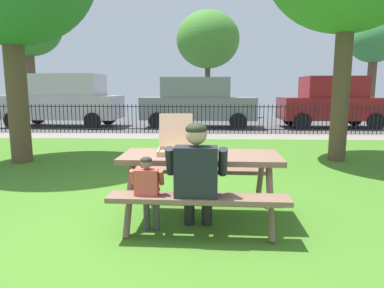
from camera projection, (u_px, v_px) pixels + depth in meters
name	position (u px, v px, depth m)	size (l,w,h in m)	color
ground	(163.00, 180.00, 5.78)	(28.00, 12.10, 0.02)	#457A24
cobblestone_walkway	(184.00, 136.00, 11.05)	(28.00, 1.40, 0.01)	gray
street_asphalt	(190.00, 123.00, 15.15)	(28.00, 6.91, 0.01)	#515154
picnic_table_foreground	(201.00, 169.00, 3.94)	(1.84, 1.53, 0.79)	#7F5D4B
pizza_box_open	(176.00, 145.00, 4.00)	(0.43, 0.49, 0.45)	tan
adult_at_table	(197.00, 175.00, 3.44)	(0.62, 0.60, 1.19)	#252525
child_at_table	(148.00, 188.00, 3.47)	(0.34, 0.33, 0.85)	#484848
iron_fence_streetside	(185.00, 119.00, 11.66)	(22.28, 0.03, 0.99)	black
parked_car_far_left	(62.00, 99.00, 13.61)	(4.67, 2.09, 2.08)	#BAB1BA
parked_car_left	(198.00, 102.00, 13.41)	(4.48, 2.07, 1.94)	gray
parked_car_center	(332.00, 102.00, 13.20)	(3.92, 1.88, 1.98)	maroon
far_tree_left	(27.00, 26.00, 18.90)	(3.72, 3.72, 6.65)	brown
far_tree_midleft	(208.00, 40.00, 18.62)	(3.43, 3.43, 5.70)	brown
far_tree_center	(374.00, 42.00, 18.29)	(2.62, 2.62, 5.26)	brown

